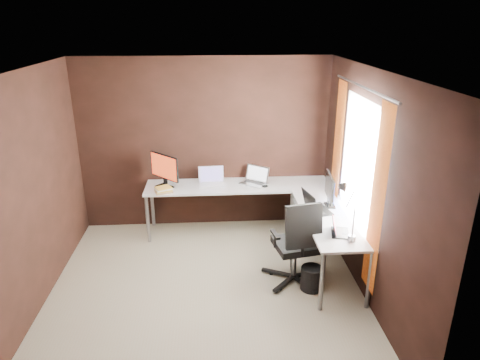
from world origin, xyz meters
name	(u,v)px	position (x,y,z in m)	size (l,w,h in m)	color
room	(235,187)	(0.34, 0.07, 1.28)	(3.60, 3.60, 2.50)	tan
desk	(268,200)	(0.84, 1.04, 0.68)	(2.65, 2.25, 0.73)	white
drawer_pedestal	(308,221)	(1.43, 1.15, 0.30)	(0.42, 0.50, 0.60)	white
monitor_left	(164,169)	(-0.56, 1.50, 1.00)	(0.41, 0.41, 0.48)	black
monitor_right	(330,188)	(1.57, 0.69, 0.97)	(0.14, 0.51, 0.42)	black
laptop_white	(211,180)	(0.09, 1.57, 0.78)	(0.38, 0.28, 0.24)	white
laptop_silver	(255,180)	(0.72, 1.56, 0.78)	(0.45, 0.42, 0.24)	silver
laptop_black_big	(314,207)	(1.36, 0.56, 0.79)	(0.36, 0.44, 0.26)	black
laptop_black_small	(338,230)	(1.48, -0.05, 0.77)	(0.25, 0.30, 0.18)	black
book_stack	(164,190)	(-0.57, 1.30, 0.77)	(0.27, 0.25, 0.07)	tan
mouse_left	(163,191)	(-0.58, 1.30, 0.75)	(0.08, 0.05, 0.03)	black
mouse_corner	(265,186)	(0.84, 1.38, 0.75)	(0.09, 0.06, 0.04)	black
desk_lamp	(347,205)	(1.52, -0.16, 1.13)	(0.20, 0.23, 0.63)	slate
office_chair	(296,258)	(1.07, 0.14, 0.32)	(0.60, 0.62, 1.08)	black
wastebasket	(311,278)	(1.23, -0.03, 0.14)	(0.25, 0.25, 0.28)	black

